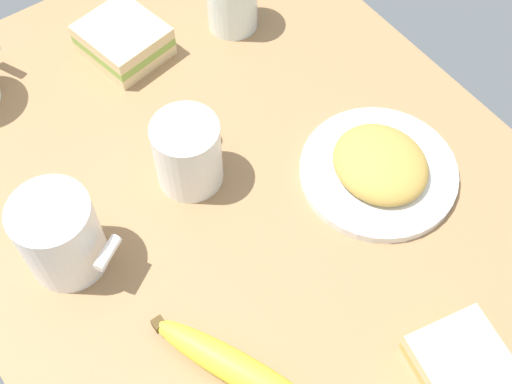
# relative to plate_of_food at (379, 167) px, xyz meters

# --- Properties ---
(tabletop) EXTENTS (0.90, 0.64, 0.02)m
(tabletop) POSITION_rel_plate_of_food_xyz_m (-0.05, -0.14, -0.03)
(tabletop) COLOR #936D47
(tabletop) RESTS_ON ground
(plate_of_food) EXTENTS (0.18, 0.18, 0.04)m
(plate_of_food) POSITION_rel_plate_of_food_xyz_m (0.00, 0.00, 0.00)
(plate_of_food) COLOR white
(plate_of_food) RESTS_ON tabletop
(coffee_mug_milky) EXTENTS (0.10, 0.08, 0.09)m
(coffee_mug_milky) POSITION_rel_plate_of_food_xyz_m (-0.13, -0.18, 0.03)
(coffee_mug_milky) COLOR white
(coffee_mug_milky) RESTS_ON tabletop
(coffee_mug_spare) EXTENTS (0.11, 0.09, 0.10)m
(coffee_mug_spare) POSITION_rel_plate_of_food_xyz_m (-0.11, -0.34, 0.04)
(coffee_mug_spare) COLOR white
(coffee_mug_spare) RESTS_ON tabletop
(sandwich_main) EXTENTS (0.11, 0.10, 0.04)m
(sandwich_main) POSITION_rel_plate_of_food_xyz_m (0.23, -0.10, 0.01)
(sandwich_main) COLOR beige
(sandwich_main) RESTS_ON tabletop
(sandwich_side) EXTENTS (0.12, 0.11, 0.04)m
(sandwich_side) POSITION_rel_plate_of_food_xyz_m (-0.34, -0.14, 0.01)
(sandwich_side) COLOR beige
(sandwich_side) RESTS_ON tabletop
(banana) EXTENTS (0.19, 0.11, 0.03)m
(banana) POSITION_rel_plate_of_food_xyz_m (0.10, -0.27, 0.00)
(banana) COLOR yellow
(banana) RESTS_ON tabletop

